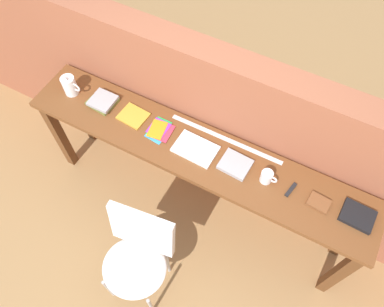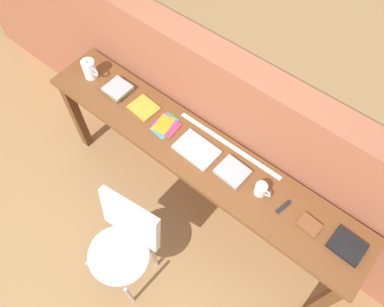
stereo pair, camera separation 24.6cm
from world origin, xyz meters
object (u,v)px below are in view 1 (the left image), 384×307
at_px(leather_journal_brown, 319,203).
at_px(book_repair_rightmost, 358,216).
at_px(book_stack_leftmost, 103,101).
at_px(mug, 267,177).
at_px(magazine_cycling, 133,116).
at_px(multitool_folded, 291,190).
at_px(chair_white_moulded, 137,255).
at_px(book_open_centre, 196,149).
at_px(pitcher_white, 70,85).
at_px(pamphlet_pile_colourful, 159,130).

height_order(leather_journal_brown, book_repair_rightmost, book_repair_rightmost).
height_order(book_stack_leftmost, mug, mug).
xyz_separation_m(mug, book_repair_rightmost, (0.58, 0.03, -0.03)).
xyz_separation_m(magazine_cycling, multitool_folded, (1.18, -0.02, 0.00)).
relative_size(chair_white_moulded, leather_journal_brown, 6.86).
xyz_separation_m(book_stack_leftmost, multitool_folded, (1.44, -0.02, -0.02)).
bearing_deg(book_open_centre, magazine_cycling, 178.17).
height_order(book_stack_leftmost, book_open_centre, book_stack_leftmost).
relative_size(pitcher_white, leather_journal_brown, 1.41).
height_order(pitcher_white, pamphlet_pile_colourful, pitcher_white).
xyz_separation_m(pamphlet_pile_colourful, multitool_folded, (0.96, -0.01, 0.00)).
relative_size(pitcher_white, book_repair_rightmost, 0.95).
bearing_deg(pamphlet_pile_colourful, book_repair_rightmost, 0.62).
bearing_deg(book_open_centre, leather_journal_brown, 2.70).
distance_m(book_stack_leftmost, magazine_cycling, 0.26).
xyz_separation_m(pitcher_white, pamphlet_pile_colourful, (0.74, 0.01, -0.07)).
bearing_deg(chair_white_moulded, pitcher_white, 143.08).
bearing_deg(pitcher_white, book_open_centre, -0.66).
bearing_deg(leather_journal_brown, chair_white_moulded, -136.40).
height_order(chair_white_moulded, book_open_centre, book_open_centre).
distance_m(chair_white_moulded, book_stack_leftmost, 1.10).
relative_size(pitcher_white, mug, 1.67).
height_order(book_stack_leftmost, book_repair_rightmost, book_stack_leftmost).
distance_m(pamphlet_pile_colourful, multitool_folded, 0.96).
height_order(pamphlet_pile_colourful, book_open_centre, book_open_centre).
bearing_deg(leather_journal_brown, book_stack_leftmost, -176.03).
relative_size(mug, book_repair_rightmost, 0.57).
distance_m(pitcher_white, book_repair_rightmost, 2.11).
relative_size(book_open_centre, multitool_folded, 2.58).
xyz_separation_m(chair_white_moulded, book_repair_rightmost, (1.14, 0.75, 0.37)).
bearing_deg(mug, multitool_folded, 2.42).
bearing_deg(multitool_folded, book_repair_rightmost, 2.84).
bearing_deg(mug, chair_white_moulded, -127.67).
bearing_deg(book_open_centre, multitool_folded, 3.30).
xyz_separation_m(magazine_cycling, leather_journal_brown, (1.36, -0.03, 0.00)).
height_order(mug, book_repair_rightmost, mug).
bearing_deg(book_stack_leftmost, multitool_folded, -0.80).
bearing_deg(book_repair_rightmost, book_stack_leftmost, -177.47).
bearing_deg(book_open_centre, book_stack_leftmost, 179.54).
distance_m(book_stack_leftmost, book_open_centre, 0.77).
distance_m(magazine_cycling, book_open_centre, 0.52).
distance_m(pitcher_white, mug, 1.53).
bearing_deg(mug, magazine_cycling, 178.43).
xyz_separation_m(book_stack_leftmost, book_repair_rightmost, (1.85, 0.00, -0.01)).
xyz_separation_m(mug, leather_journal_brown, (0.35, 0.00, -0.03)).
bearing_deg(leather_journal_brown, pitcher_white, -175.23).
height_order(book_stack_leftmost, pamphlet_pile_colourful, book_stack_leftmost).
bearing_deg(chair_white_moulded, mug, 52.33).
bearing_deg(mug, book_repair_rightmost, 2.72).
bearing_deg(chair_white_moulded, leather_journal_brown, 38.75).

